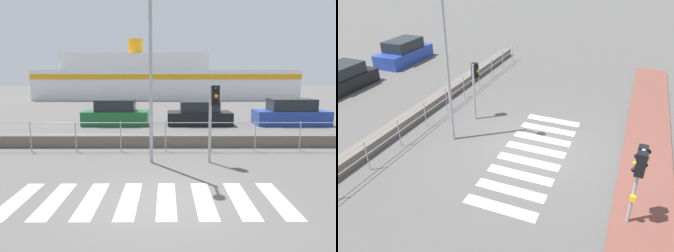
# 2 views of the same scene
# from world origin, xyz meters

# --- Properties ---
(ground_plane) EXTENTS (160.00, 160.00, 0.00)m
(ground_plane) POSITION_xyz_m (0.00, 0.00, 0.00)
(ground_plane) COLOR #565451
(sidewalk_brick) EXTENTS (24.00, 1.80, 0.12)m
(sidewalk_brick) POSITION_xyz_m (0.00, -4.10, 0.06)
(sidewalk_brick) COLOR brown
(sidewalk_brick) RESTS_ON ground_plane
(crosswalk) EXTENTS (6.75, 2.40, 0.01)m
(crosswalk) POSITION_xyz_m (-0.42, 0.00, 0.00)
(crosswalk) COLOR silver
(crosswalk) RESTS_ON ground_plane
(seawall) EXTENTS (23.60, 0.55, 0.49)m
(seawall) POSITION_xyz_m (0.00, 6.00, 0.24)
(seawall) COLOR #6B6056
(seawall) RESTS_ON ground_plane
(harbor_fence) EXTENTS (21.28, 0.04, 1.20)m
(harbor_fence) POSITION_xyz_m (-0.00, 5.13, 0.78)
(harbor_fence) COLOR #9EA0A3
(harbor_fence) RESTS_ON ground_plane
(traffic_light_near) EXTENTS (0.58, 0.41, 2.56)m
(traffic_light_near) POSITION_xyz_m (-2.81, -3.66, 2.00)
(traffic_light_near) COLOR #9EA0A3
(traffic_light_near) RESTS_ON ground_plane
(traffic_light_far) EXTENTS (0.34, 0.32, 2.64)m
(traffic_light_far) POSITION_xyz_m (1.62, 3.43, 1.94)
(traffic_light_far) COLOR #9EA0A3
(traffic_light_far) RESTS_ON ground_plane
(streetlamp) EXTENTS (0.32, 1.12, 6.21)m
(streetlamp) POSITION_xyz_m (-0.49, 3.24, 3.83)
(streetlamp) COLOR #9EA0A3
(streetlamp) RESTS_ON ground_plane
(parked_car_black) EXTENTS (3.82, 1.84, 1.42)m
(parked_car_black) POSITION_xyz_m (2.02, 12.05, 0.60)
(parked_car_black) COLOR black
(parked_car_black) RESTS_ON ground_plane
(parked_car_blue) EXTENTS (4.32, 1.84, 1.57)m
(parked_car_blue) POSITION_xyz_m (7.56, 12.05, 0.67)
(parked_car_blue) COLOR #233D9E
(parked_car_blue) RESTS_ON ground_plane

